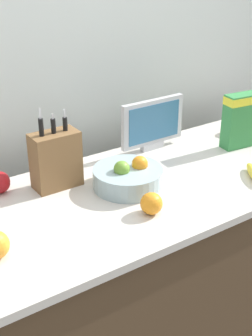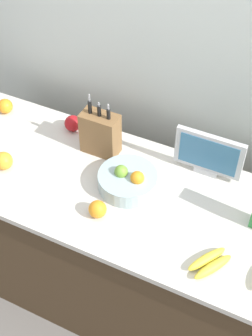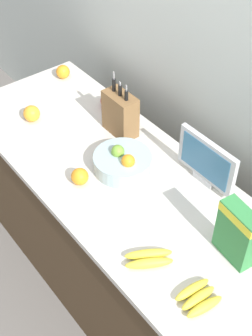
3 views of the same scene
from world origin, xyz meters
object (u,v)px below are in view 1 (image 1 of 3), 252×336
(knife_block, at_px, (56,160))
(apple_by_knife_block, at_px, (235,126))
(cereal_box, at_px, (241,118))
(orange_front_center, at_px, (151,203))
(small_monitor, at_px, (153,123))
(fruit_bowl, at_px, (128,177))

(knife_block, bearing_deg, apple_by_knife_block, 0.11)
(apple_by_knife_block, bearing_deg, cereal_box, -129.31)
(knife_block, distance_m, orange_front_center, 0.41)
(small_monitor, relative_size, orange_front_center, 4.05)
(apple_by_knife_block, bearing_deg, orange_front_center, -155.00)
(small_monitor, height_order, cereal_box, cereal_box)
(knife_block, bearing_deg, orange_front_center, -63.95)
(small_monitor, distance_m, cereal_box, 0.40)
(small_monitor, distance_m, apple_by_knife_block, 0.46)
(cereal_box, height_order, orange_front_center, cereal_box)
(fruit_bowl, bearing_deg, knife_block, 144.47)
(cereal_box, xyz_separation_m, orange_front_center, (-0.69, -0.24, -0.10))
(cereal_box, relative_size, apple_by_knife_block, 3.20)
(fruit_bowl, relative_size, apple_by_knife_block, 3.48)
(fruit_bowl, xyz_separation_m, apple_by_knife_block, (0.74, 0.16, -0.00))
(fruit_bowl, bearing_deg, small_monitor, 38.64)
(small_monitor, height_order, apple_by_knife_block, small_monitor)
(knife_block, xyz_separation_m, apple_by_knife_block, (0.96, 0.00, -0.07))
(fruit_bowl, height_order, orange_front_center, fruit_bowl)
(knife_block, relative_size, apple_by_knife_block, 4.19)
(cereal_box, relative_size, fruit_bowl, 0.92)
(cereal_box, height_order, fruit_bowl, cereal_box)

